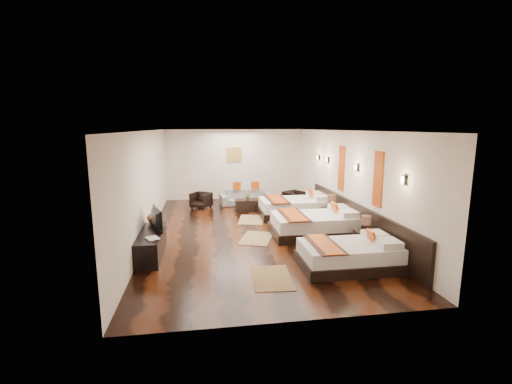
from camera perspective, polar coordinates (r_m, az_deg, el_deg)
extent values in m
cube|color=black|center=(10.03, -0.86, -6.35)|extent=(5.50, 9.50, 0.01)
cube|color=white|center=(9.60, -0.90, 9.87)|extent=(5.50, 9.50, 0.01)
cube|color=silver|center=(14.40, -3.50, 4.46)|extent=(5.50, 0.01, 2.80)
cube|color=silver|center=(9.73, -17.14, 1.13)|extent=(0.01, 9.50, 2.80)
cube|color=silver|center=(10.45, 14.23, 1.89)|extent=(0.01, 9.50, 2.80)
cube|color=black|center=(9.90, 15.57, -4.25)|extent=(0.08, 6.60, 0.90)
cube|color=black|center=(7.80, 14.66, -10.86)|extent=(2.05, 1.27, 0.21)
cube|color=white|center=(7.72, 14.75, -9.10)|extent=(1.95, 1.17, 0.29)
cube|color=#C3480D|center=(7.84, 18.13, -6.95)|extent=(0.15, 0.31, 0.32)
cube|color=#38190F|center=(7.47, 10.98, -8.33)|extent=(0.54, 1.29, 0.02)
cube|color=#C3480D|center=(7.47, 10.99, -8.22)|extent=(0.37, 1.29, 0.02)
cube|color=black|center=(9.77, 9.47, -6.20)|extent=(2.33, 1.44, 0.24)
cube|color=white|center=(9.69, 9.52, -4.56)|extent=(2.22, 1.33, 0.33)
cube|color=#C3480D|center=(9.81, 12.66, -2.69)|extent=(0.17, 0.36, 0.36)
cube|color=#38190F|center=(9.48, 6.03, -3.71)|extent=(0.61, 1.47, 0.02)
cube|color=#C3480D|center=(9.47, 6.04, -3.61)|extent=(0.42, 1.47, 0.02)
cube|color=black|center=(11.74, 6.23, -3.29)|extent=(2.31, 1.43, 0.24)
cube|color=white|center=(11.67, 6.26, -1.93)|extent=(2.20, 1.32, 0.33)
cube|color=#C3480D|center=(11.77, 8.87, -0.42)|extent=(0.17, 0.35, 0.36)
cube|color=#38190F|center=(11.50, 3.36, -1.18)|extent=(0.60, 1.45, 0.02)
cube|color=#C3480D|center=(11.49, 3.36, -1.10)|extent=(0.42, 1.45, 0.02)
cube|color=black|center=(8.82, 17.11, -7.56)|extent=(0.43, 0.43, 0.48)
cylinder|color=black|center=(8.72, 17.23, -5.45)|extent=(0.08, 0.08, 0.19)
cylinder|color=#3F2619|center=(8.68, 17.29, -4.34)|extent=(0.23, 0.23, 0.21)
cube|color=black|center=(10.76, 12.01, -3.96)|extent=(0.48, 0.48, 0.53)
cylinder|color=black|center=(10.67, 12.09, -2.03)|extent=(0.08, 0.08, 0.21)
cylinder|color=#3F2619|center=(10.63, 12.13, -1.03)|extent=(0.25, 0.25, 0.23)
cube|color=#93764B|center=(7.09, 2.56, -13.62)|extent=(0.83, 1.25, 0.01)
cube|color=#93764B|center=(9.41, 0.10, -7.44)|extent=(1.12, 1.38, 0.01)
cube|color=#93764B|center=(11.24, -0.77, -4.46)|extent=(0.98, 1.33, 0.01)
cube|color=black|center=(8.45, -16.53, -8.08)|extent=(0.50, 1.80, 0.55)
imported|color=black|center=(8.51, -16.19, -4.21)|extent=(0.38, 0.88, 0.51)
imported|color=black|center=(7.84, -17.17, -7.33)|extent=(0.36, 0.40, 0.03)
imported|color=brown|center=(9.07, -16.04, -3.73)|extent=(0.42, 0.42, 0.38)
imported|color=gray|center=(13.41, -1.61, -0.79)|extent=(2.00, 0.94, 0.57)
imported|color=black|center=(12.90, -8.85, -1.33)|extent=(0.87, 0.87, 0.58)
imported|color=black|center=(13.08, 6.09, -1.09)|extent=(0.88, 0.88, 0.59)
cube|color=black|center=(12.41, -1.00, -2.10)|extent=(1.00, 0.50, 0.40)
imported|color=#315F1F|center=(12.29, -1.31, -0.68)|extent=(0.28, 0.26, 0.25)
cube|color=#D86014|center=(8.70, 19.05, 1.97)|extent=(0.04, 0.40, 1.30)
cube|color=#D86014|center=(10.68, 13.58, 3.72)|extent=(0.04, 0.40, 1.30)
cube|color=black|center=(7.73, 22.76, 1.84)|extent=(0.06, 0.12, 0.18)
cube|color=#FFD18C|center=(7.71, 22.57, 1.84)|extent=(0.02, 0.10, 0.14)
cube|color=black|center=(9.65, 15.98, 3.82)|extent=(0.06, 0.12, 0.18)
cube|color=#FFD18C|center=(9.64, 15.82, 3.82)|extent=(0.02, 0.10, 0.14)
cube|color=black|center=(11.68, 11.48, 5.10)|extent=(0.06, 0.12, 0.18)
cube|color=#FFD18C|center=(11.67, 11.34, 5.10)|extent=(0.02, 0.10, 0.14)
cube|color=black|center=(12.52, 10.06, 5.49)|extent=(0.06, 0.12, 0.18)
cube|color=#FFD18C|center=(12.51, 9.93, 5.49)|extent=(0.02, 0.10, 0.14)
cube|color=#AD873F|center=(14.34, -3.51, 6.04)|extent=(0.60, 0.04, 0.60)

